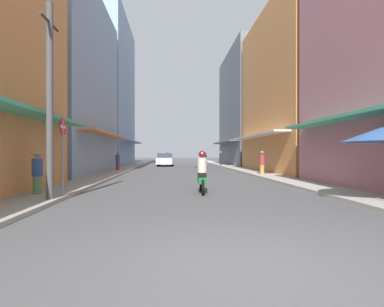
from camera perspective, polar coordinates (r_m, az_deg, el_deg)
ground_plane at (r=26.98m, az=-2.14°, el=-3.06°), size 120.07×120.07×0.00m
sidewalk_left at (r=27.29m, az=-13.02°, el=-2.90°), size 1.69×62.58×0.12m
sidewalk_right at (r=27.64m, az=8.61°, el=-2.86°), size 1.69×62.58×0.12m
building_left_mid at (r=23.21m, az=-24.93°, el=12.24°), size 7.05×12.25×12.77m
building_left_far at (r=35.69m, az=-17.44°, el=11.41°), size 7.05×12.40×16.98m
building_right_mid at (r=24.23m, az=20.55°, el=11.24°), size 7.05×12.15×12.36m
building_right_far at (r=36.57m, az=11.81°, el=8.61°), size 7.05×12.73×13.81m
motorbike_maroon at (r=41.85m, az=-4.95°, el=-0.96°), size 0.55×1.81×1.58m
motorbike_white at (r=29.49m, az=1.54°, el=-1.81°), size 0.55×1.81×0.96m
motorbike_black at (r=26.23m, az=2.53°, el=-1.61°), size 0.66×1.77×1.58m
motorbike_green at (r=10.76m, az=1.96°, el=-4.12°), size 0.55×1.81×1.58m
motorbike_silver at (r=37.14m, az=2.28°, el=-1.10°), size 0.58×1.80×1.58m
parked_car at (r=32.79m, az=-5.34°, el=-1.20°), size 1.92×4.17×1.45m
pedestrian_crossing at (r=19.08m, az=13.71°, el=-1.92°), size 0.34×0.34×1.64m
pedestrian_foreground at (r=23.97m, az=-14.51°, el=-1.56°), size 0.34×0.34×1.60m
pedestrian_midway at (r=33.20m, az=5.74°, el=-1.01°), size 0.34×0.34×1.68m
pedestrian_far at (r=11.04m, az=-28.33°, el=-2.89°), size 0.44×0.44×1.64m
utility_pole at (r=9.72m, az=-26.36°, el=9.43°), size 0.20×1.20×6.00m
street_sign_no_entry at (r=10.26m, az=-24.25°, el=1.32°), size 0.07×0.60×2.65m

